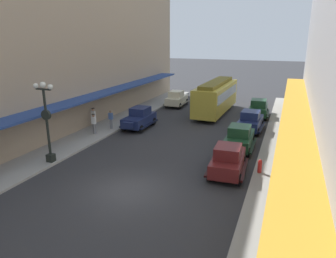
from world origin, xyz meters
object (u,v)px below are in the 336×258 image
Objects in this scene: parked_car_3 at (177,98)px; pedestrian_2 at (94,124)px; parked_car_5 at (139,118)px; pedestrian_4 at (295,138)px; parked_car_2 at (250,120)px; parked_car_1 at (258,108)px; lamp_post_with_clock at (47,119)px; parked_car_0 at (240,137)px; pedestrian_1 at (111,119)px; pedestrian_0 at (283,130)px; streetcar at (216,96)px; fire_hydrant at (260,166)px; parked_car_4 at (228,159)px; pedestrian_5 at (93,117)px.

parked_car_3 is 2.57× the size of pedestrian_2.
parked_car_5 is 2.55× the size of pedestrian_4.
parked_car_2 and parked_car_5 have the same top height.
parked_car_5 is at bearing 53.73° from pedestrian_2.
parked_car_1 is 2.58× the size of pedestrian_2.
parked_car_5 is 0.83× the size of lamp_post_with_clock.
parked_car_0 is 11.25m from pedestrian_1.
parked_car_0 is at bearing -91.42° from parked_car_1.
parked_car_3 is 15.38m from pedestrian_0.
streetcar is at bearing 56.78° from parked_car_5.
lamp_post_with_clock reaches higher than pedestrian_2.
parked_car_1 is at bearing 96.21° from fire_hydrant.
parked_car_2 is 2.58× the size of pedestrian_4.
parked_car_4 reaches higher than pedestrian_4.
parked_car_0 is 0.83× the size of lamp_post_with_clock.
parked_car_2 is at bearing -37.79° from parked_car_3.
fire_hydrant is at bearing -12.86° from pedestrian_2.
streetcar reaches higher than parked_car_2.
lamp_post_with_clock is (-11.18, -17.55, 2.04)m from parked_car_1.
parked_car_2 is 0.45× the size of streetcar.
parked_car_0 reaches higher than pedestrian_4.
pedestrian_1 is (-7.08, -9.46, -0.91)m from streetcar.
parked_car_4 is 2.59× the size of pedestrian_2.
pedestrian_4 is (12.98, -11.23, 0.07)m from parked_car_3.
parked_car_5 reaches higher than pedestrian_1.
parked_car_1 is 5.41m from parked_car_2.
parked_car_5 is at bearing 164.79° from parked_car_0.
parked_car_0 is at bearing -135.17° from pedestrian_0.
parked_car_5 is (-9.53, -7.96, 0.00)m from parked_car_1.
parked_car_0 is at bearing -68.22° from streetcar.
lamp_post_with_clock is 13.34m from fire_hydrant.
parked_car_4 is 2.59× the size of pedestrian_0.
pedestrian_0 is 14.22m from pedestrian_1.
parked_car_1 and parked_car_4 have the same top height.
parked_car_0 is 2.56× the size of pedestrian_4.
pedestrian_2 is at bearing 167.14° from fire_hydrant.
parked_car_4 is 7.92m from pedestrian_0.
streetcar is 11.85m from pedestrian_1.
streetcar is (-4.14, 10.35, 0.96)m from parked_car_0.
parked_car_2 is at bearing 20.22° from pedestrian_1.
pedestrian_0 is (1.04, 6.84, 0.45)m from fire_hydrant.
pedestrian_5 is at bearing -158.12° from parked_car_5.
pedestrian_0 is 1.00× the size of pedestrian_4.
pedestrian_1 is at bearing 72.77° from pedestrian_2.
parked_car_5 is 0.44× the size of streetcar.
parked_car_2 is at bearing -50.98° from streetcar.
pedestrian_1 is at bearing 154.21° from parked_car_4.
parked_car_3 reaches higher than pedestrian_1.
parked_car_2 is at bearing -91.23° from parked_car_1.
fire_hydrant is at bearing -110.67° from pedestrian_4.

